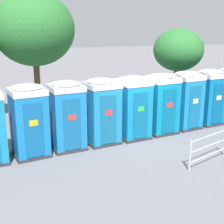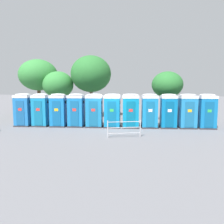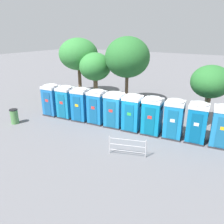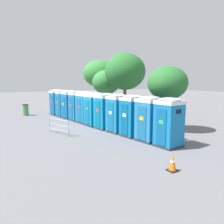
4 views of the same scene
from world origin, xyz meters
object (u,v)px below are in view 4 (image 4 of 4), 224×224
(portapotty_0, at_px, (57,102))
(portapotty_9, at_px, (149,118))
(street_tree_0, at_px, (106,83))
(street_tree_2, at_px, (100,74))
(portapotty_4, at_px, (85,107))
(portapotty_6, at_px, (104,111))
(portapotty_3, at_px, (77,106))
(event_barrier, at_px, (58,125))
(portapotty_10, at_px, (169,122))
(street_tree_3, at_px, (167,84))
(portapotty_1, at_px, (63,103))
(street_tree_1, at_px, (125,72))
(portapotty_8, at_px, (132,115))
(portapotty_2, at_px, (69,104))
(portapotty_7, at_px, (117,113))
(trash_can, at_px, (26,110))
(traffic_cone, at_px, (173,163))
(portapotty_5, at_px, (94,109))

(portapotty_0, bearing_deg, portapotty_9, 7.27)
(street_tree_0, xyz_separation_m, street_tree_2, (-2.43, 0.46, 1.04))
(portapotty_4, distance_m, street_tree_0, 7.34)
(portapotty_6, bearing_deg, portapotty_3, -173.94)
(portapotty_3, distance_m, event_barrier, 5.09)
(portapotty_10, relative_size, event_barrier, 1.30)
(street_tree_3, relative_size, event_barrier, 2.23)
(portapotty_1, xyz_separation_m, street_tree_1, (2.36, 5.57, 3.01))
(portapotty_8, relative_size, portapotty_9, 1.00)
(portapotty_6, distance_m, street_tree_2, 11.88)
(portapotty_0, relative_size, portapotty_10, 1.00)
(portapotty_2, relative_size, portapotty_9, 1.00)
(portapotty_8, bearing_deg, street_tree_1, 149.02)
(portapotty_7, height_order, portapotty_8, same)
(portapotty_10, xyz_separation_m, street_tree_1, (-10.03, 4.02, 3.01))
(portapotty_4, relative_size, street_tree_2, 0.43)
(portapotty_10, bearing_deg, portapotty_9, -173.24)
(portapotty_9, height_order, event_barrier, portapotty_9)
(portapotty_0, height_order, portapotty_3, same)
(portapotty_1, xyz_separation_m, portapotty_7, (8.27, 1.01, 0.00))
(portapotty_6, xyz_separation_m, street_tree_0, (-7.93, 4.54, 1.93))
(trash_can, relative_size, traffic_cone, 1.72)
(portapotty_7, distance_m, traffic_cone, 6.77)
(portapotty_0, xyz_separation_m, portapotty_2, (2.76, 0.33, 0.00))
(portapotty_10, height_order, street_tree_2, street_tree_2)
(portapotty_9, bearing_deg, portapotty_3, -172.85)
(portapotty_4, height_order, portapotty_5, same)
(portapotty_2, bearing_deg, portapotty_9, 7.38)
(street_tree_0, bearing_deg, street_tree_2, 169.18)
(portapotty_1, bearing_deg, portapotty_9, 7.18)
(portapotty_10, bearing_deg, traffic_cone, -41.87)
(event_barrier, bearing_deg, street_tree_0, 135.14)
(portapotty_4, distance_m, portapotty_6, 2.78)
(portapotty_10, distance_m, street_tree_0, 14.09)
(portapotty_1, xyz_separation_m, portapotty_9, (11.02, 1.39, -0.00))
(portapotty_1, relative_size, portapotty_4, 1.00)
(street_tree_1, bearing_deg, street_tree_3, -11.53)
(portapotty_9, distance_m, event_barrier, 5.76)
(portapotty_2, height_order, portapotty_5, same)
(portapotty_2, relative_size, trash_can, 2.31)
(portapotty_8, xyz_separation_m, trash_can, (-11.98, -4.25, -0.73))
(portapotty_1, distance_m, portapotty_3, 2.78)
(traffic_cone, bearing_deg, portapotty_1, 177.74)
(portapotty_0, relative_size, portapotty_7, 1.00)
(portapotty_1, bearing_deg, street_tree_1, 67.02)
(portapotty_3, xyz_separation_m, portapotty_4, (1.38, 0.14, -0.00))
(street_tree_2, relative_size, trash_can, 5.35)
(street_tree_1, xyz_separation_m, street_tree_3, (7.28, -1.49, -1.10))
(portapotty_8, relative_size, street_tree_3, 0.58)
(portapotty_1, distance_m, portapotty_9, 11.10)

